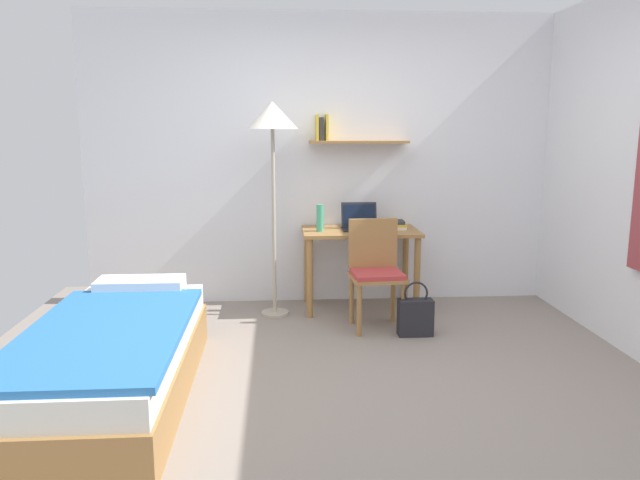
# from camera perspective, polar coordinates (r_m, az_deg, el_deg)

# --- Properties ---
(ground_plane) EXTENTS (5.28, 5.28, 0.00)m
(ground_plane) POSITION_cam_1_polar(r_m,az_deg,el_deg) (3.90, 3.49, -13.73)
(ground_plane) COLOR gray
(wall_back) EXTENTS (4.40, 0.27, 2.60)m
(wall_back) POSITION_cam_1_polar(r_m,az_deg,el_deg) (5.58, 0.96, 7.46)
(wall_back) COLOR white
(wall_back) RESTS_ON ground_plane
(bed) EXTENTS (0.88, 2.03, 0.54)m
(bed) POSITION_cam_1_polar(r_m,az_deg,el_deg) (3.89, -18.76, -10.58)
(bed) COLOR #9E703D
(bed) RESTS_ON ground_plane
(desk) EXTENTS (1.01, 0.57, 0.71)m
(desk) POSITION_cam_1_polar(r_m,az_deg,el_deg) (5.37, 3.79, -0.43)
(desk) COLOR #9E703D
(desk) RESTS_ON ground_plane
(desk_chair) EXTENTS (0.44, 0.42, 0.87)m
(desk_chair) POSITION_cam_1_polar(r_m,az_deg,el_deg) (4.91, 5.24, -2.70)
(desk_chair) COLOR #9E703D
(desk_chair) RESTS_ON ground_plane
(standing_lamp) EXTENTS (0.42, 0.42, 1.81)m
(standing_lamp) POSITION_cam_1_polar(r_m,az_deg,el_deg) (5.09, -4.47, 10.56)
(standing_lamp) COLOR #B2A893
(standing_lamp) RESTS_ON ground_plane
(laptop) EXTENTS (0.32, 0.24, 0.23)m
(laptop) POSITION_cam_1_polar(r_m,az_deg,el_deg) (5.38, 3.73, 1.65)
(laptop) COLOR black
(laptop) RESTS_ON desk
(water_bottle) EXTENTS (0.06, 0.06, 0.23)m
(water_bottle) POSITION_cam_1_polar(r_m,az_deg,el_deg) (5.25, -0.00, 2.08)
(water_bottle) COLOR #42A87F
(water_bottle) RESTS_ON desk
(book_stack) EXTENTS (0.19, 0.25, 0.07)m
(book_stack) POSITION_cam_1_polar(r_m,az_deg,el_deg) (5.45, 6.98, 1.44)
(book_stack) COLOR silver
(book_stack) RESTS_ON desk
(handbag) EXTENTS (0.27, 0.13, 0.43)m
(handbag) POSITION_cam_1_polar(r_m,az_deg,el_deg) (4.83, 8.92, -7.05)
(handbag) COLOR #232328
(handbag) RESTS_ON ground_plane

